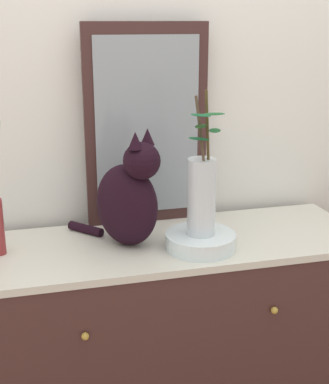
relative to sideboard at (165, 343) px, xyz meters
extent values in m
cube|color=white|center=(0.00, 0.31, 0.89)|extent=(4.40, 0.08, 2.60)
cube|color=#412623|center=(0.00, 0.00, -0.01)|extent=(1.39, 0.47, 0.80)
cube|color=beige|center=(0.00, 0.00, 0.40)|extent=(1.42, 0.48, 0.02)
sphere|color=#B79338|center=(-0.31, -0.25, 0.23)|extent=(0.02, 0.02, 0.02)
sphere|color=#B79338|center=(0.31, -0.25, 0.23)|extent=(0.02, 0.02, 0.02)
cube|color=#3C2220|center=(-0.01, 0.22, 0.78)|extent=(0.45, 0.03, 0.73)
cube|color=gray|center=(-0.01, 0.20, 0.78)|extent=(0.38, 0.01, 0.65)
ellipsoid|color=black|center=(-0.13, 0.01, 0.55)|extent=(0.27, 0.27, 0.28)
sphere|color=black|center=(-0.09, -0.04, 0.72)|extent=(0.12, 0.12, 0.12)
cone|color=black|center=(-0.06, -0.02, 0.79)|extent=(0.05, 0.05, 0.06)
cone|color=black|center=(-0.11, -0.06, 0.79)|extent=(0.05, 0.05, 0.06)
cylinder|color=black|center=(-0.26, 0.14, 0.43)|extent=(0.12, 0.13, 0.03)
cylinder|color=white|center=(0.10, -0.09, 0.44)|extent=(0.24, 0.24, 0.05)
cylinder|color=silver|center=(0.10, -0.09, 0.59)|extent=(0.09, 0.09, 0.26)
cylinder|color=brown|center=(0.09, -0.11, 0.78)|extent=(0.05, 0.03, 0.31)
ellipsoid|color=#15542C|center=(0.08, -0.13, 0.80)|extent=(0.08, 0.07, 0.01)
ellipsoid|color=#234D1E|center=(0.08, -0.13, 0.84)|extent=(0.07, 0.08, 0.01)
ellipsoid|color=#14512D|center=(0.07, -0.15, 0.88)|extent=(0.07, 0.08, 0.01)
cylinder|color=#4A3C1D|center=(0.11, -0.11, 0.78)|extent=(0.03, 0.03, 0.33)
ellipsoid|color=#195B28|center=(0.13, -0.13, 0.82)|extent=(0.06, 0.08, 0.01)
ellipsoid|color=#195327|center=(0.12, -0.14, 0.88)|extent=(0.07, 0.04, 0.01)
camera|label=1|loc=(-0.44, -1.72, 1.16)|focal=51.48mm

